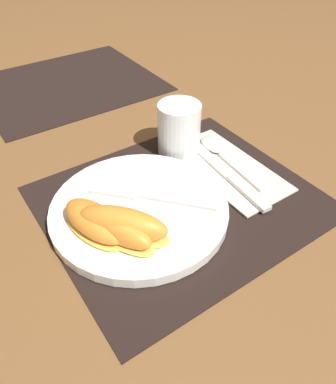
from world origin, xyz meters
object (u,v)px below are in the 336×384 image
object	(u,v)px
plate	(139,210)
juice_glass	(179,132)
spoon	(220,151)
citrus_wedge_2	(122,225)
knife	(225,171)
citrus_wedge_0	(96,223)
fork	(143,195)
citrus_wedge_1	(113,227)

from	to	relation	value
plate	juice_glass	world-z (taller)	juice_glass
spoon	citrus_wedge_2	size ratio (longest dim) A/B	1.36
knife	citrus_wedge_2	world-z (taller)	citrus_wedge_2
knife	citrus_wedge_2	bearing A→B (deg)	-169.68
knife	spoon	xyz separation A→B (m)	(0.03, 0.05, 0.00)
spoon	citrus_wedge_0	bearing A→B (deg)	-167.66
fork	knife	bearing A→B (deg)	-5.33
citrus_wedge_0	citrus_wedge_2	bearing A→B (deg)	-48.52
fork	citrus_wedge_0	bearing A→B (deg)	-164.24
citrus_wedge_1	citrus_wedge_2	world-z (taller)	citrus_wedge_2
spoon	fork	bearing A→B (deg)	-169.37
spoon	fork	xyz separation A→B (m)	(-0.18, -0.03, 0.01)
knife	citrus_wedge_0	size ratio (longest dim) A/B	1.84
plate	spoon	size ratio (longest dim) A/B	1.51
fork	citrus_wedge_1	bearing A→B (deg)	-147.31
plate	citrus_wedge_1	bearing A→B (deg)	-150.75
plate	spoon	xyz separation A→B (m)	(0.20, 0.05, -0.00)
citrus_wedge_1	juice_glass	bearing A→B (deg)	33.44
juice_glass	citrus_wedge_2	size ratio (longest dim) A/B	0.72
plate	citrus_wedge_2	distance (m)	0.07
fork	citrus_wedge_2	bearing A→B (deg)	-140.07
fork	citrus_wedge_1	world-z (taller)	citrus_wedge_1
plate	fork	distance (m)	0.02
citrus_wedge_1	knife	bearing A→B (deg)	8.44
spoon	citrus_wedge_0	distance (m)	0.28
knife	fork	bearing A→B (deg)	174.67
juice_glass	knife	size ratio (longest dim) A/B	0.40
plate	citrus_wedge_1	world-z (taller)	citrus_wedge_1
juice_glass	knife	distance (m)	0.11
knife	juice_glass	bearing A→B (deg)	103.08
plate	citrus_wedge_2	xyz separation A→B (m)	(-0.05, -0.04, 0.03)
plate	juice_glass	bearing A→B (deg)	35.02
citrus_wedge_2	spoon	bearing A→B (deg)	19.60
knife	spoon	bearing A→B (deg)	57.78
citrus_wedge_0	citrus_wedge_1	xyz separation A→B (m)	(0.01, -0.02, 0.00)
citrus_wedge_2	citrus_wedge_0	bearing A→B (deg)	131.48
knife	citrus_wedge_1	world-z (taller)	citrus_wedge_1
fork	citrus_wedge_1	xyz separation A→B (m)	(-0.07, -0.05, 0.01)
plate	citrus_wedge_1	size ratio (longest dim) A/B	1.96
plate	juice_glass	size ratio (longest dim) A/B	2.85
spoon	citrus_wedge_0	world-z (taller)	citrus_wedge_0
spoon	citrus_wedge_1	size ratio (longest dim) A/B	1.30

